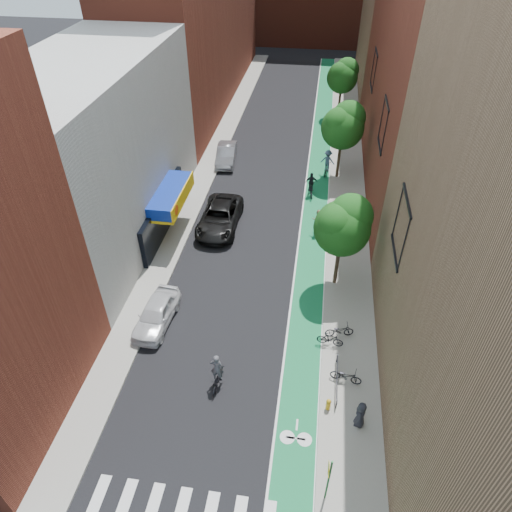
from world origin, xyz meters
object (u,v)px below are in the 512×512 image
at_px(parked_car_silver, 226,154).
at_px(cyclist_lead, 217,375).
at_px(parked_car_white, 156,314).
at_px(cyclist_lane_far, 327,163).
at_px(parked_car_black, 220,217).
at_px(cyclist_lane_mid, 311,187).
at_px(cyclist_lane_near, 317,223).
at_px(fire_hydrant, 328,404).
at_px(pedestrian, 361,414).

distance_m(parked_car_silver, cyclist_lead, 24.46).
xyz_separation_m(parked_car_white, cyclist_lane_far, (9.30, 19.50, 0.27)).
bearing_deg(parked_car_silver, cyclist_lead, -85.06).
relative_size(parked_car_black, cyclist_lane_mid, 2.98).
xyz_separation_m(cyclist_lane_near, fire_hydrant, (1.20, -14.75, -0.33)).
relative_size(parked_car_silver, cyclist_lane_near, 2.40).
distance_m(parked_car_silver, cyclist_lane_mid, 9.35).
distance_m(parked_car_white, parked_car_silver, 20.41).
relative_size(cyclist_lane_near, fire_hydrant, 2.85).
xyz_separation_m(parked_car_silver, pedestrian, (11.43, -25.38, 0.16)).
distance_m(cyclist_lead, pedestrian, 7.20).
xyz_separation_m(cyclist_lane_near, cyclist_lane_mid, (-0.73, 5.26, -0.11)).
distance_m(cyclist_lane_near, fire_hydrant, 14.80).
distance_m(parked_car_white, cyclist_lane_mid, 17.60).
relative_size(parked_car_black, fire_hydrant, 8.76).
relative_size(parked_car_black, cyclist_lane_far, 2.69).
bearing_deg(cyclist_lane_far, parked_car_silver, 8.22).
relative_size(parked_car_silver, cyclist_lead, 2.19).
height_order(cyclist_lead, cyclist_lane_near, cyclist_lead).
bearing_deg(parked_car_white, cyclist_lead, -35.98).
bearing_deg(parked_car_silver, cyclist_lane_mid, -36.00).
height_order(cyclist_lane_far, fire_hydrant, cyclist_lane_far).
relative_size(cyclist_lane_far, fire_hydrant, 3.26).
relative_size(cyclist_lead, pedestrian, 1.37).
height_order(parked_car_black, cyclist_lane_far, cyclist_lane_far).
xyz_separation_m(cyclist_lane_near, cyclist_lane_far, (0.49, 9.13, 0.16)).
height_order(parked_car_black, cyclist_lane_near, cyclist_lane_near).
distance_m(parked_car_silver, fire_hydrant, 26.71).
xyz_separation_m(parked_car_black, cyclist_lane_mid, (6.48, 5.53, -0.10)).
bearing_deg(cyclist_lane_far, pedestrian, 108.82).
bearing_deg(parked_car_black, pedestrian, -56.64).
bearing_deg(parked_car_black, cyclist_lane_mid, 40.67).
xyz_separation_m(parked_car_white, pedestrian, (11.46, -4.98, 0.19)).
xyz_separation_m(parked_car_silver, cyclist_lead, (4.35, -24.07, -0.05)).
bearing_deg(fire_hydrant, parked_car_silver, 111.93).
bearing_deg(cyclist_lane_near, cyclist_lane_mid, -80.49).
bearing_deg(parked_car_white, parked_car_black, 84.86).
distance_m(cyclist_lane_mid, pedestrian, 20.89).
distance_m(parked_car_white, cyclist_lead, 5.72).
bearing_deg(parked_car_black, cyclist_lead, -78.37).
bearing_deg(parked_car_silver, parked_car_white, -95.41).
relative_size(parked_car_black, pedestrian, 3.85).
xyz_separation_m(parked_car_silver, cyclist_lane_far, (9.26, -0.90, 0.24)).
xyz_separation_m(parked_car_white, cyclist_lane_near, (8.81, 10.38, 0.11)).
xyz_separation_m(parked_car_black, cyclist_lane_near, (7.21, 0.27, 0.01)).
distance_m(cyclist_lane_far, pedestrian, 24.58).
distance_m(cyclist_lane_near, cyclist_lane_mid, 5.31).
xyz_separation_m(parked_car_white, fire_hydrant, (10.01, -4.37, -0.23)).
distance_m(cyclist_lane_far, fire_hydrant, 23.89).
relative_size(parked_car_silver, cyclist_lane_mid, 2.33).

